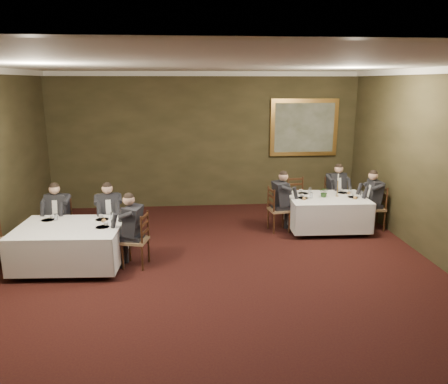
{
  "coord_description": "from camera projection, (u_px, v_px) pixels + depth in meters",
  "views": [
    {
      "loc": [
        -0.51,
        -6.35,
        3.25
      ],
      "look_at": [
        0.22,
        1.89,
        1.15
      ],
      "focal_mm": 35.0,
      "sensor_mm": 36.0,
      "label": 1
    }
  ],
  "objects": [
    {
      "name": "ground",
      "position": [
        221.0,
        291.0,
        6.98
      ],
      "size": [
        10.0,
        10.0,
        0.0
      ],
      "primitive_type": "plane",
      "color": "black",
      "rests_on": "ground"
    },
    {
      "name": "chair_sec_endright",
      "position": [
        136.0,
        251.0,
        7.86
      ],
      "size": [
        0.51,
        0.52,
        1.0
      ],
      "rotation": [
        0.0,
        0.0,
        1.35
      ],
      "color": "olive",
      "rests_on": "ground"
    },
    {
      "name": "back_wall",
      "position": [
        205.0,
        141.0,
        11.37
      ],
      "size": [
        8.0,
        0.1,
        3.5
      ],
      "primitive_type": "cube",
      "color": "#2E2A17",
      "rests_on": "ground"
    },
    {
      "name": "centerpiece",
      "position": [
        324.0,
        192.0,
        9.64
      ],
      "size": [
        0.27,
        0.26,
        0.24
      ],
      "primitive_type": "imported",
      "rotation": [
        0.0,
        0.0,
        -0.39
      ],
      "color": "#2D5926",
      "rests_on": "table_main"
    },
    {
      "name": "table_second",
      "position": [
        70.0,
        243.0,
        7.78
      ],
      "size": [
        1.91,
        1.5,
        0.67
      ],
      "rotation": [
        0.0,
        0.0,
        -0.05
      ],
      "color": "black",
      "rests_on": "ground"
    },
    {
      "name": "chair_main_endleft",
      "position": [
        278.0,
        219.0,
        9.72
      ],
      "size": [
        0.48,
        0.5,
        1.0
      ],
      "rotation": [
        0.0,
        0.0,
        -1.42
      ],
      "color": "olive",
      "rests_on": "ground"
    },
    {
      "name": "chair_main_backleft",
      "position": [
        297.0,
        207.0,
        10.62
      ],
      "size": [
        0.48,
        0.46,
        1.0
      ],
      "rotation": [
        0.0,
        0.0,
        3.25
      ],
      "color": "olive",
      "rests_on": "ground"
    },
    {
      "name": "ceiling",
      "position": [
        220.0,
        63.0,
        6.11
      ],
      "size": [
        8.0,
        10.0,
        0.1
      ],
      "primitive_type": "cube",
      "color": "silver",
      "rests_on": "back_wall"
    },
    {
      "name": "candlestick",
      "position": [
        338.0,
        188.0,
        9.69
      ],
      "size": [
        0.08,
        0.08,
        0.52
      ],
      "color": "#AE8335",
      "rests_on": "table_main"
    },
    {
      "name": "crown_molding",
      "position": [
        220.0,
        68.0,
        6.13
      ],
      "size": [
        8.0,
        10.0,
        0.12
      ],
      "color": "white",
      "rests_on": "back_wall"
    },
    {
      "name": "diner_main_endright",
      "position": [
        374.0,
        207.0,
        9.79
      ],
      "size": [
        0.48,
        0.42,
        1.35
      ],
      "rotation": [
        0.0,
        0.0,
        1.57
      ],
      "color": "black",
      "rests_on": "chair_main_endright"
    },
    {
      "name": "diner_sec_backleft",
      "position": [
        59.0,
        224.0,
        8.66
      ],
      "size": [
        0.45,
        0.52,
        1.35
      ],
      "rotation": [
        0.0,
        0.0,
        3.04
      ],
      "color": "black",
      "rests_on": "chair_sec_backleft"
    },
    {
      "name": "chair_sec_endleft",
      "position": [
        5.0,
        253.0,
        7.79
      ],
      "size": [
        0.51,
        0.53,
        1.0
      ],
      "rotation": [
        0.0,
        0.0,
        -1.81
      ],
      "color": "olive",
      "rests_on": "ground"
    },
    {
      "name": "diner_main_endleft",
      "position": [
        279.0,
        209.0,
        9.67
      ],
      "size": [
        0.54,
        0.47,
        1.35
      ],
      "rotation": [
        0.0,
        0.0,
        -1.42
      ],
      "color": "black",
      "rests_on": "chair_main_endleft"
    },
    {
      "name": "chair_sec_backright",
      "position": [
        110.0,
        234.0,
        8.76
      ],
      "size": [
        0.5,
        0.49,
        1.0
      ],
      "rotation": [
        0.0,
        0.0,
        3.31
      ],
      "color": "olive",
      "rests_on": "ground"
    },
    {
      "name": "diner_sec_endright",
      "position": [
        135.0,
        239.0,
        7.81
      ],
      "size": [
        0.56,
        0.5,
        1.35
      ],
      "rotation": [
        0.0,
        0.0,
        1.35
      ],
      "color": "black",
      "rests_on": "chair_sec_endright"
    },
    {
      "name": "diner_main_backright",
      "position": [
        335.0,
        197.0,
        10.6
      ],
      "size": [
        0.49,
        0.55,
        1.35
      ],
      "rotation": [
        0.0,
        0.0,
        3.35
      ],
      "color": "black",
      "rests_on": "chair_main_backright"
    },
    {
      "name": "chair_main_backright",
      "position": [
        334.0,
        206.0,
        10.67
      ],
      "size": [
        0.52,
        0.5,
        1.0
      ],
      "rotation": [
        0.0,
        0.0,
        3.35
      ],
      "color": "olive",
      "rests_on": "ground"
    },
    {
      "name": "place_setting_table_second",
      "position": [
        51.0,
        218.0,
        8.09
      ],
      "size": [
        0.33,
        0.31,
        0.14
      ],
      "color": "white",
      "rests_on": "table_second"
    },
    {
      "name": "chair_main_endright",
      "position": [
        374.0,
        217.0,
        9.85
      ],
      "size": [
        0.42,
        0.44,
        1.0
      ],
      "rotation": [
        0.0,
        0.0,
        1.57
      ],
      "color": "olive",
      "rests_on": "ground"
    },
    {
      "name": "table_main",
      "position": [
        327.0,
        211.0,
        9.75
      ],
      "size": [
        1.76,
        1.36,
        0.67
      ],
      "rotation": [
        0.0,
        0.0,
        -0.03
      ],
      "color": "black",
      "rests_on": "ground"
    },
    {
      "name": "diner_sec_backright",
      "position": [
        110.0,
        223.0,
        8.69
      ],
      "size": [
        0.47,
        0.54,
        1.35
      ],
      "rotation": [
        0.0,
        0.0,
        3.31
      ],
      "color": "black",
      "rests_on": "chair_sec_backright"
    },
    {
      "name": "place_setting_table_main",
      "position": [
        305.0,
        192.0,
        10.02
      ],
      "size": [
        0.33,
        0.31,
        0.14
      ],
      "color": "white",
      "rests_on": "table_main"
    },
    {
      "name": "painting",
      "position": [
        304.0,
        128.0,
        11.45
      ],
      "size": [
        1.79,
        0.09,
        1.49
      ],
      "color": "#C29547",
      "rests_on": "back_wall"
    },
    {
      "name": "chair_sec_backleft",
      "position": [
        61.0,
        234.0,
        8.73
      ],
      "size": [
        0.48,
        0.46,
        1.0
      ],
      "rotation": [
        0.0,
        0.0,
        3.04
      ],
      "color": "olive",
      "rests_on": "ground"
    }
  ]
}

